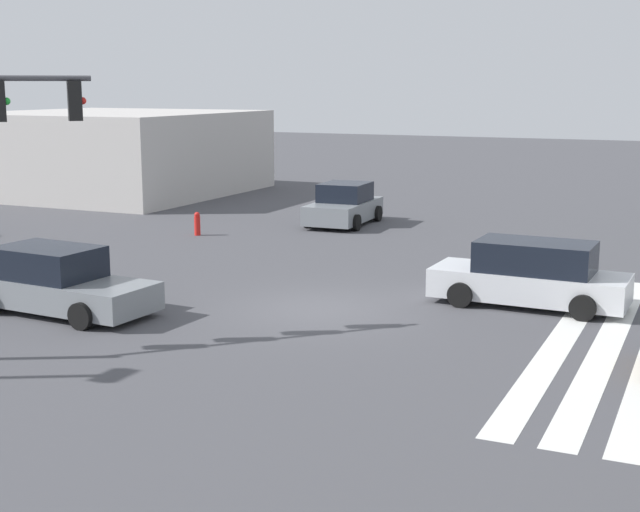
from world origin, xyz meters
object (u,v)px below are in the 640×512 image
Objects in this scene: car_5 at (57,282)px; car_3 at (344,206)px; car_4 at (531,275)px; fire_hydrant at (197,224)px.

car_3 is at bearing 90.27° from car_5.
car_4 reaches higher than car_5.
car_4 is at bearing 31.18° from car_5.
car_3 is 15.57m from car_5.
car_4 is 1.00× the size of car_5.
car_4 is (-10.20, -9.33, 0.04)m from car_3.
fire_hydrant is (10.92, 2.92, -0.30)m from car_5.
fire_hydrant is at bearing -21.45° from car_4.
car_4 is at bearing 39.84° from car_3.
car_4 reaches higher than car_3.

